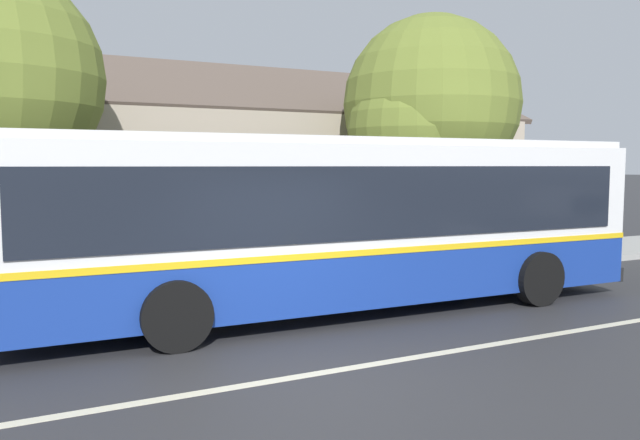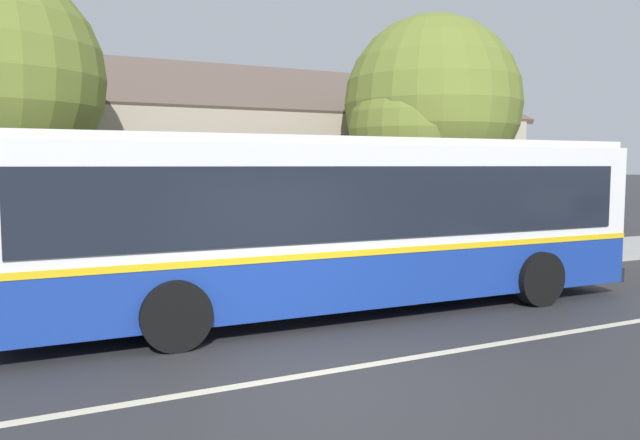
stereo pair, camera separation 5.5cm
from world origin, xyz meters
name	(u,v)px [view 1 (the left image)]	position (x,y,z in m)	size (l,w,h in m)	color
ground_plane	(320,373)	(0.00, 0.00, 0.00)	(300.00, 300.00, 0.00)	#2D2D30
sidewalk_far	(193,285)	(0.00, 6.00, 0.07)	(60.00, 3.00, 0.15)	#9E9E99
lane_divider_stripe	(320,373)	(0.00, 0.00, 0.00)	(60.00, 0.16, 0.01)	beige
community_building	(189,179)	(1.73, 12.86, 2.13)	(20.78, 8.43, 6.86)	tan
transit_bus	(338,219)	(1.80, 2.90, 1.63)	(11.51, 2.93, 3.03)	navy
street_tree_primary	(426,111)	(6.46, 6.76, 3.99)	(4.74, 4.62, 6.49)	#4C3828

